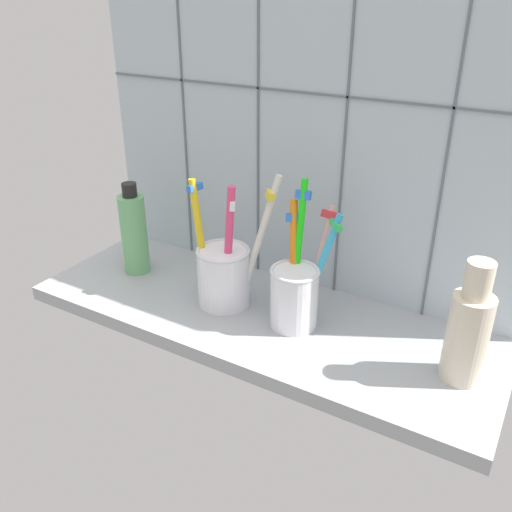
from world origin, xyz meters
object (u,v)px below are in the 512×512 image
at_px(toothbrush_cup_right, 295,292).
at_px(soap_bottle, 134,232).
at_px(toothbrush_cup_left, 223,273).
at_px(ceramic_vase, 469,330).

bearing_deg(toothbrush_cup_right, soap_bottle, 177.86).
xyz_separation_m(toothbrush_cup_left, ceramic_vase, (0.32, 0.01, 0.01)).
height_order(toothbrush_cup_left, toothbrush_cup_right, same).
bearing_deg(ceramic_vase, soap_bottle, 179.00).
bearing_deg(ceramic_vase, toothbrush_cup_left, -179.03).
distance_m(toothbrush_cup_left, ceramic_vase, 0.32).
distance_m(toothbrush_cup_right, soap_bottle, 0.28).
height_order(toothbrush_cup_left, ceramic_vase, toothbrush_cup_left).
relative_size(toothbrush_cup_right, soap_bottle, 1.31).
bearing_deg(ceramic_vase, toothbrush_cup_right, -179.50).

